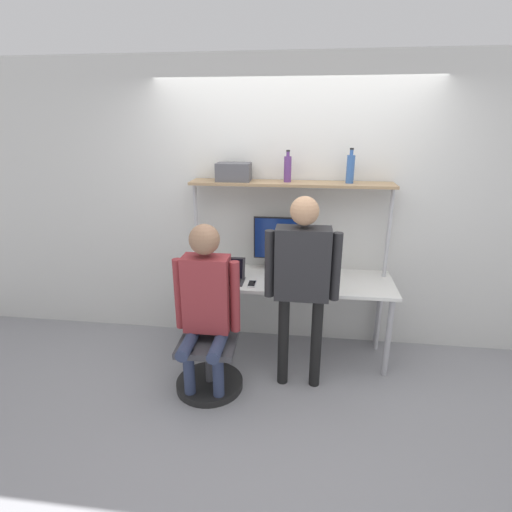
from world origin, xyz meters
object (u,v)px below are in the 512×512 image
Objects in this scene: office_chair at (210,356)px; person_seated at (206,298)px; bottle_purple at (288,169)px; person_standing at (302,271)px; cell_phone at (252,284)px; bottle_blue at (350,168)px; monitor at (280,242)px; laptop at (225,274)px; storage_box at (234,172)px.

person_seated reaches higher than office_chair.
bottle_purple is (0.57, 0.74, 1.47)m from office_chair.
bottle_purple is at bearing 104.60° from person_standing.
bottle_blue is at bearing 23.06° from cell_phone.
person_standing reaches higher than monitor.
person_seated is 0.78m from person_standing.
cell_phone is (-0.22, -0.35, -0.29)m from monitor.
person_standing reaches higher than cell_phone.
laptop is at bearing -152.36° from bottle_purple.
bottle_blue reaches higher than person_standing.
person_standing is 5.87× the size of bottle_purple.
bottle_blue is (0.54, 0.00, 0.01)m from bottle_purple.
bottle_blue is at bearing -0.64° from monitor.
bottle_blue is (0.37, 0.64, 0.72)m from person_standing.
person_standing is at bearing -120.26° from bottle_blue.
bottle_purple is at bearing 51.76° from cell_phone.
bottle_blue is (1.06, 0.28, 0.92)m from laptop.
cell_phone is at bearing -156.94° from bottle_blue.
bottle_purple is at bearing -6.89° from monitor.
office_chair is at bearing -127.65° from bottle_purple.
person_seated is at bearing -168.33° from person_standing.
office_chair is at bearing 91.77° from person_seated.
person_seated reaches higher than cell_phone.
monitor reaches higher than laptop.
office_chair is at bearing -124.65° from monitor.
laptop is at bearing 84.70° from person_seated.
bottle_blue is (0.59, -0.01, 0.68)m from monitor.
bottle_purple is 0.54m from bottle_blue.
storage_box reaches higher than cell_phone.
laptop is at bearing -99.23° from storage_box.
laptop is (-0.47, -0.28, -0.24)m from monitor.
bottle_purple reaches higher than person_standing.
cell_phone is at bearing -121.63° from monitor.
person_seated is at bearing -124.10° from cell_phone.
cell_phone is 1.01m from storage_box.
person_seated is (-0.52, -0.80, -0.24)m from monitor.
bottle_purple reaches higher than monitor.
laptop is 2.36× the size of cell_phone.
person_seated is at bearing -88.23° from office_chair.
storage_box is at bearing 121.26° from cell_phone.
cell_phone is at bearing -58.74° from storage_box.
bottle_purple is at bearing -180.00° from bottle_blue.
monitor is 0.37× the size of person_seated.
bottle_purple is 0.91× the size of storage_box.
laptop reaches higher than office_chair.
cell_phone is 1.06m from bottle_purple.
office_chair is 0.64× the size of person_seated.
storage_box is (0.09, 0.79, 0.87)m from person_seated.
cell_phone is at bearing -128.24° from bottle_purple.
laptop is 0.73m from office_chair.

